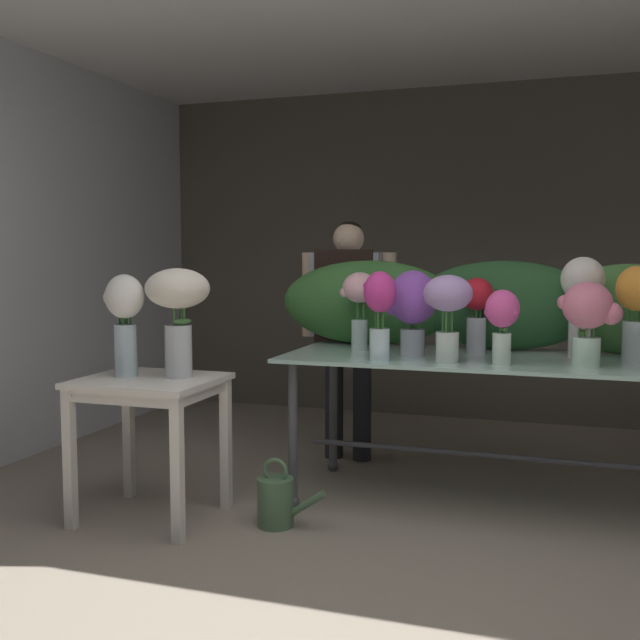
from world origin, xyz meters
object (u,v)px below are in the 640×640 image
(vase_rosy_carnations, at_px, (588,316))
(watering_can, at_px, (276,501))
(florist, at_px, (348,313))
(vase_ivory_stock, at_px, (582,298))
(vase_sunset_ranunculus, at_px, (637,306))
(vase_crimson_freesia, at_px, (477,310))
(display_table_glass, at_px, (487,378))
(vase_violet_tulips, at_px, (412,305))
(vase_white_roses_tall, at_px, (124,316))
(vase_cream_lisianthus_tall, at_px, (177,305))
(vase_blush_peonies, at_px, (360,299))
(vase_magenta_anemones, at_px, (379,308))
(vase_fuchsia_lilies, at_px, (502,320))
(side_table_white, at_px, (150,398))
(vase_lilac_snapdragons, at_px, (448,304))

(vase_rosy_carnations, xyz_separation_m, watering_can, (-1.43, -0.44, -0.92))
(florist, xyz_separation_m, vase_ivory_stock, (1.42, -0.53, 0.15))
(vase_sunset_ranunculus, xyz_separation_m, vase_crimson_freesia, (-0.79, 0.11, -0.04))
(display_table_glass, bearing_deg, vase_crimson_freesia, 123.78)
(vase_sunset_ranunculus, relative_size, vase_violet_tulips, 1.06)
(vase_rosy_carnations, height_order, vase_ivory_stock, vase_ivory_stock)
(vase_white_roses_tall, relative_size, vase_cream_lisianthus_tall, 0.94)
(vase_blush_peonies, height_order, vase_magenta_anemones, vase_magenta_anemones)
(vase_fuchsia_lilies, height_order, vase_cream_lisianthus_tall, vase_cream_lisianthus_tall)
(vase_sunset_ranunculus, relative_size, vase_ivory_stock, 0.92)
(vase_magenta_anemones, height_order, vase_ivory_stock, vase_ivory_stock)
(vase_ivory_stock, xyz_separation_m, watering_can, (-1.41, -0.76, -0.99))
(side_table_white, xyz_separation_m, vase_violet_tulips, (1.20, 0.65, 0.46))
(display_table_glass, relative_size, vase_lilac_snapdragons, 4.87)
(vase_sunset_ranunculus, bearing_deg, watering_can, -159.07)
(florist, bearing_deg, vase_sunset_ranunculus, -21.24)
(vase_cream_lisianthus_tall, bearing_deg, florist, 69.12)
(vase_magenta_anemones, bearing_deg, vase_fuchsia_lilies, 4.09)
(vase_blush_peonies, relative_size, vase_white_roses_tall, 0.85)
(vase_blush_peonies, distance_m, vase_white_roses_tall, 1.29)
(display_table_glass, distance_m, vase_rosy_carnations, 0.64)
(vase_sunset_ranunculus, xyz_separation_m, vase_ivory_stock, (-0.25, 0.12, 0.03))
(vase_blush_peonies, relative_size, vase_lilac_snapdragons, 1.00)
(vase_sunset_ranunculus, height_order, vase_rosy_carnations, vase_sunset_ranunculus)
(display_table_glass, xyz_separation_m, vase_sunset_ranunculus, (0.72, -0.00, 0.40))
(florist, xyz_separation_m, vase_fuchsia_lilies, (1.05, -0.92, 0.06))
(florist, bearing_deg, vase_fuchsia_lilies, -41.20)
(vase_blush_peonies, height_order, vase_violet_tulips, vase_violet_tulips)
(vase_violet_tulips, relative_size, vase_cream_lisianthus_tall, 0.83)
(vase_fuchsia_lilies, xyz_separation_m, vase_cream_lisianthus_tall, (-1.55, -0.40, 0.07))
(side_table_white, relative_size, florist, 0.47)
(vase_fuchsia_lilies, bearing_deg, florist, 138.80)
(vase_blush_peonies, bearing_deg, display_table_glass, -4.71)
(display_table_glass, xyz_separation_m, vase_fuchsia_lilies, (0.09, -0.27, 0.34))
(vase_fuchsia_lilies, bearing_deg, vase_blush_peonies, 157.89)
(side_table_white, xyz_separation_m, florist, (0.64, 1.38, 0.34))
(florist, distance_m, watering_can, 1.53)
(vase_blush_peonies, bearing_deg, florist, 112.10)
(display_table_glass, xyz_separation_m, vase_cream_lisianthus_tall, (-1.46, -0.67, 0.40))
(florist, relative_size, vase_rosy_carnations, 3.80)
(florist, relative_size, vase_violet_tulips, 3.42)
(side_table_white, bearing_deg, watering_can, 8.33)
(vase_sunset_ranunculus, distance_m, vase_lilac_snapdragons, 0.93)
(vase_white_roses_tall, xyz_separation_m, vase_cream_lisianthus_tall, (0.27, 0.06, 0.06))
(vase_blush_peonies, bearing_deg, vase_violet_tulips, -23.46)
(vase_lilac_snapdragons, bearing_deg, vase_magenta_anemones, -172.81)
(display_table_glass, xyz_separation_m, vase_violet_tulips, (-0.39, -0.08, 0.39))
(florist, xyz_separation_m, vase_sunset_ranunculus, (1.67, -0.65, 0.12))
(watering_can, bearing_deg, vase_blush_peonies, 71.80)
(vase_magenta_anemones, height_order, watering_can, vase_magenta_anemones)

